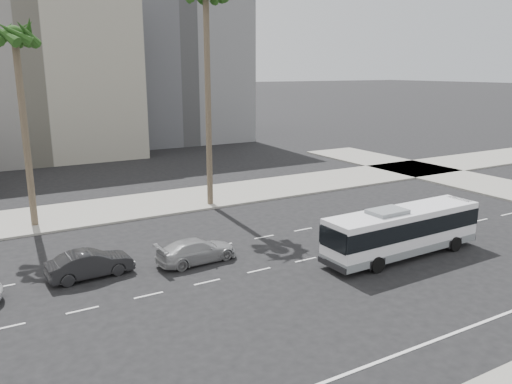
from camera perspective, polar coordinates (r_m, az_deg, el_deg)
ground at (r=30.00m, az=10.37°, el=-6.55°), size 700.00×700.00×0.00m
sidewalk_north at (r=42.40m, az=-3.22°, el=-0.20°), size 120.00×7.00×0.15m
midrise_beige_west at (r=66.60m, az=-24.93°, el=11.42°), size 24.00×18.00×18.00m
midrise_gray_center at (r=77.95m, az=-10.50°, el=15.55°), size 20.00×20.00×26.00m
highrise_right at (r=260.34m, az=-16.63°, el=18.69°), size 26.00×26.00×70.00m
highrise_far at (r=295.51m, az=-13.09°, el=17.27°), size 22.00×22.00×60.00m
city_bus at (r=29.43m, az=16.32°, el=-4.16°), size 10.16×2.49×2.90m
car_a at (r=27.82m, az=-6.76°, el=-6.62°), size 2.13×4.62×1.31m
car_b at (r=27.06m, az=-18.32°, el=-7.75°), size 1.73×4.32×1.40m
palm_mid at (r=35.52m, az=-25.72°, el=15.40°), size 4.35×4.35×13.47m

